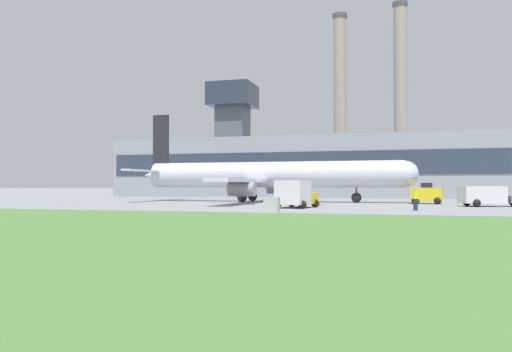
{
  "coord_description": "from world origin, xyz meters",
  "views": [
    {
      "loc": [
        15.15,
        -50.55,
        1.94
      ],
      "look_at": [
        -0.66,
        4.48,
        2.96
      ],
      "focal_mm": 35.0,
      "sensor_mm": 36.0,
      "label": 1
    }
  ],
  "objects": [
    {
      "name": "fuel_truck",
      "position": [
        6.76,
        -9.41,
        1.13
      ],
      "size": [
        3.46,
        4.49,
        2.31
      ],
      "color": "yellow",
      "rests_on": "ground_plane"
    },
    {
      "name": "terminal_building",
      "position": [
        -0.85,
        27.31,
        5.14
      ],
      "size": [
        60.12,
        11.25,
        18.57
      ],
      "color": "#8C939E",
      "rests_on": "ground_plane"
    },
    {
      "name": "traffic_cone_near_nose",
      "position": [
        7.72,
        -2.98,
        0.32
      ],
      "size": [
        0.48,
        0.48,
        0.69
      ],
      "color": "black",
      "rests_on": "ground_plane"
    },
    {
      "name": "smokestack_right",
      "position": [
        15.55,
        61.38,
        20.91
      ],
      "size": [
        3.24,
        3.24,
        41.56
      ],
      "color": "gray",
      "rests_on": "ground_plane"
    },
    {
      "name": "pushback_tug",
      "position": [
        17.87,
        3.23,
        0.97
      ],
      "size": [
        3.24,
        2.88,
        2.15
      ],
      "color": "yellow",
      "rests_on": "ground_plane"
    },
    {
      "name": "airplane",
      "position": [
        0.69,
        4.48,
        3.02
      ],
      "size": [
        32.11,
        28.73,
        10.45
      ],
      "color": "silver",
      "rests_on": "ground_plane"
    },
    {
      "name": "utility_cabinet",
      "position": [
        6.52,
        -16.45,
        0.53
      ],
      "size": [
        1.02,
        0.77,
        1.06
      ],
      "color": "#B2B7B2",
      "rests_on": "ground_plane"
    },
    {
      "name": "smokestack_left",
      "position": [
        2.87,
        58.54,
        19.78
      ],
      "size": [
        3.17,
        3.17,
        39.3
      ],
      "color": "gray",
      "rests_on": "ground_plane"
    },
    {
      "name": "ground_plane",
      "position": [
        0.0,
        0.0,
        0.0
      ],
      "size": [
        400.0,
        400.0,
        0.0
      ],
      "primitive_type": "plane",
      "color": "gray"
    },
    {
      "name": "baggage_truck",
      "position": [
        22.92,
        -2.02,
        0.93
      ],
      "size": [
        6.34,
        3.82,
        1.82
      ],
      "color": "gray",
      "rests_on": "ground_plane"
    },
    {
      "name": "ground_crew_person",
      "position": [
        16.35,
        -10.95,
        0.92
      ],
      "size": [
        0.52,
        0.52,
        1.81
      ],
      "color": "#23283D",
      "rests_on": "ground_plane"
    }
  ]
}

